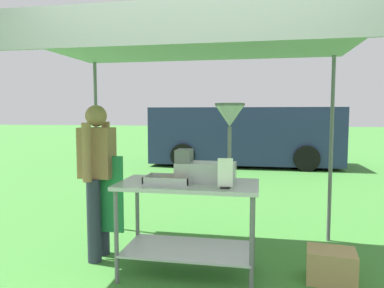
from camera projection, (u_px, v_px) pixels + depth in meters
ground_plane at (240, 182)px, 8.03m from camera, size 70.00×70.00×0.00m
stall_canopy at (190, 45)px, 3.35m from camera, size 3.15×2.31×2.24m
donut_cart at (188, 208)px, 3.39m from camera, size 1.30×0.67×0.88m
donut_tray at (169, 181)px, 3.33m from camera, size 0.43×0.28×0.07m
donut_fryer at (212, 152)px, 3.40m from camera, size 0.64×0.28×0.74m
menu_sign at (225, 176)px, 3.09m from camera, size 0.13×0.05×0.26m
vendor at (98, 173)px, 3.76m from camera, size 0.45×0.53×1.61m
supply_crate at (331, 266)px, 3.28m from camera, size 0.46×0.38×0.30m
van_navy at (244, 135)px, 10.72m from camera, size 5.37×2.12×1.69m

